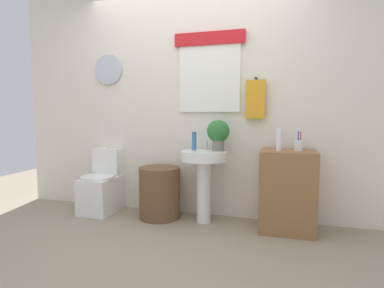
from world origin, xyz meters
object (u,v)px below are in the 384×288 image
object	(u,v)px
laundry_hamper	(160,192)
pedestal_sink	(204,170)
lotion_bottle	(279,140)
toilet	(102,187)
wooden_cabinet	(287,191)
potted_plant	(218,133)
toothbrush_cup	(299,145)
soap_bottle	(194,141)

from	to	relation	value
laundry_hamper	pedestal_sink	size ratio (longest dim) A/B	0.74
laundry_hamper	lotion_bottle	xyz separation A→B (m)	(1.26, -0.04, 0.62)
toilet	laundry_hamper	size ratio (longest dim) A/B	1.34
toilet	wooden_cabinet	xyz separation A→B (m)	(2.10, -0.03, 0.11)
lotion_bottle	potted_plant	bearing A→B (deg)	170.80
toilet	toothbrush_cup	size ratio (longest dim) A/B	4.08
potted_plant	pedestal_sink	bearing A→B (deg)	-156.80
laundry_hamper	lotion_bottle	size ratio (longest dim) A/B	2.64
toothbrush_cup	toilet	bearing A→B (deg)	179.68
pedestal_sink	lotion_bottle	size ratio (longest dim) A/B	3.56
soap_bottle	lotion_bottle	bearing A→B (deg)	-5.85
soap_bottle	potted_plant	bearing A→B (deg)	2.20
toilet	potted_plant	bearing A→B (deg)	1.15
pedestal_sink	lotion_bottle	distance (m)	0.83
pedestal_sink	wooden_cabinet	world-z (taller)	wooden_cabinet
laundry_hamper	wooden_cabinet	xyz separation A→B (m)	(1.35, 0.00, 0.12)
pedestal_sink	lotion_bottle	bearing A→B (deg)	-3.02
pedestal_sink	toothbrush_cup	size ratio (longest dim) A/B	4.13
toilet	lotion_bottle	bearing A→B (deg)	-2.06
wooden_cabinet	toothbrush_cup	world-z (taller)	toothbrush_cup
soap_bottle	potted_plant	size ratio (longest dim) A/B	0.60
toilet	lotion_bottle	distance (m)	2.10
soap_bottle	lotion_bottle	size ratio (longest dim) A/B	0.91
soap_bottle	lotion_bottle	distance (m)	0.88
wooden_cabinet	toothbrush_cup	bearing A→B (deg)	12.08
pedestal_sink	soap_bottle	size ratio (longest dim) A/B	3.90
pedestal_sink	potted_plant	bearing A→B (deg)	23.20
toothbrush_cup	potted_plant	bearing A→B (deg)	177.13
laundry_hamper	soap_bottle	xyz separation A→B (m)	(0.38, 0.05, 0.58)
laundry_hamper	potted_plant	distance (m)	0.93
laundry_hamper	wooden_cabinet	bearing A→B (deg)	0.00
toilet	pedestal_sink	bearing A→B (deg)	-1.47
wooden_cabinet	potted_plant	bearing A→B (deg)	175.17
laundry_hamper	pedestal_sink	xyz separation A→B (m)	(0.50, 0.00, 0.28)
pedestal_sink	lotion_bottle	world-z (taller)	lotion_bottle
toothbrush_cup	lotion_bottle	bearing A→B (deg)	-162.05
soap_bottle	wooden_cabinet	bearing A→B (deg)	-2.95
toilet	laundry_hamper	xyz separation A→B (m)	(0.74, -0.03, -0.01)
laundry_hamper	soap_bottle	bearing A→B (deg)	7.43
toilet	pedestal_sink	distance (m)	1.28
toilet	laundry_hamper	bearing A→B (deg)	-2.47
toilet	wooden_cabinet	bearing A→B (deg)	-0.88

